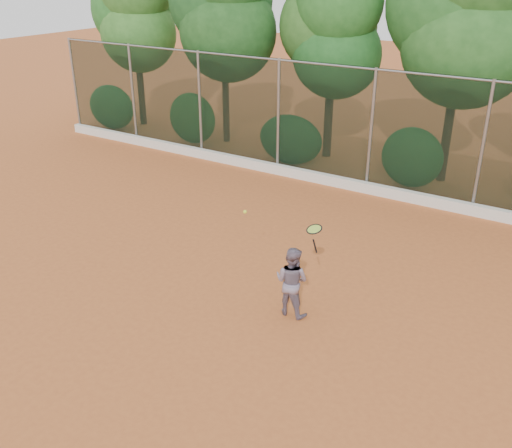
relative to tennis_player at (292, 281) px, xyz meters
The scene contains 7 objects.
ground 1.46m from the tennis_player, 169.17° to the right, with size 80.00×80.00×0.00m, color #B85D2B.
concrete_curb 6.72m from the tennis_player, 100.89° to the left, with size 24.00×0.20×0.30m, color silver.
tennis_player is the anchor object (origin of this frame).
chainlink_fence 6.97m from the tennis_player, 100.60° to the left, with size 24.09×0.09×3.50m.
foliage_backdrop 9.66m from the tennis_player, 101.71° to the left, with size 23.70×3.63×7.55m.
tennis_racket 1.29m from the tennis_player, 13.65° to the right, with size 0.37×0.37×0.55m.
tennis_ball_in_flight 1.61m from the tennis_player, 166.27° to the left, with size 0.07×0.07×0.07m.
Camera 1 is at (5.60, -7.82, 6.09)m, focal length 40.00 mm.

